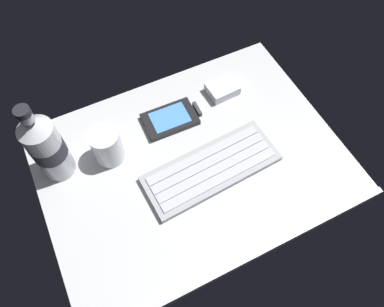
% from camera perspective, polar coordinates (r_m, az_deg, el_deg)
% --- Properties ---
extents(ground_plane, '(0.64, 0.48, 0.03)m').
position_cam_1_polar(ground_plane, '(0.78, 0.07, -1.57)').
color(ground_plane, '#B7BABC').
extents(keyboard, '(0.30, 0.13, 0.02)m').
position_cam_1_polar(keyboard, '(0.76, 3.09, -2.35)').
color(keyboard, '#93969B').
rests_on(keyboard, ground_plane).
extents(handheld_device, '(0.13, 0.08, 0.02)m').
position_cam_1_polar(handheld_device, '(0.83, -3.12, 5.64)').
color(handheld_device, black).
rests_on(handheld_device, ground_plane).
extents(juice_cup, '(0.06, 0.06, 0.09)m').
position_cam_1_polar(juice_cup, '(0.77, -13.33, 1.06)').
color(juice_cup, silver).
rests_on(juice_cup, ground_plane).
extents(water_bottle, '(0.07, 0.07, 0.21)m').
position_cam_1_polar(water_bottle, '(0.74, -22.18, 1.04)').
color(water_bottle, silver).
rests_on(water_bottle, ground_plane).
extents(charger_block, '(0.07, 0.06, 0.02)m').
position_cam_1_polar(charger_block, '(0.87, 4.84, 10.22)').
color(charger_block, silver).
rests_on(charger_block, ground_plane).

